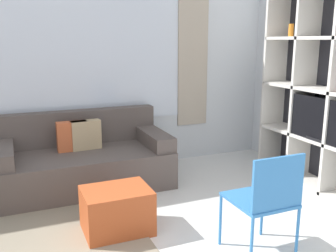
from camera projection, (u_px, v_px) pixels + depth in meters
wall_back at (68, 66)px, 4.55m from camera, size 6.66×0.11×2.70m
couch_main at (83, 161)px, 4.34m from camera, size 1.94×0.96×0.84m
ottoman at (117, 210)px, 3.30m from camera, size 0.58×0.45×0.40m
folding_chair at (266, 196)px, 2.82m from camera, size 0.44×0.46×0.86m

